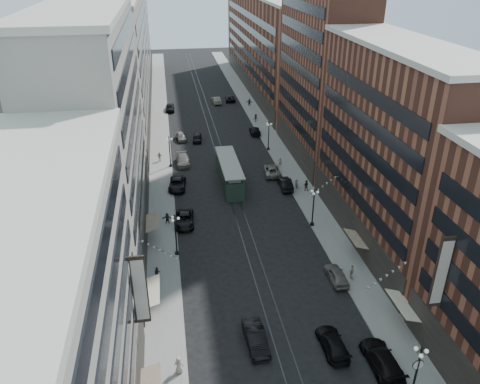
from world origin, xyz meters
TOP-DOWN VIEW (x-y plane):
  - ground at (0.00, 60.00)m, footprint 220.00×220.00m
  - sidewalk_west at (-11.00, 70.00)m, footprint 4.00×180.00m
  - sidewalk_east at (11.00, 70.00)m, footprint 4.00×180.00m
  - rail_west at (-0.70, 70.00)m, footprint 0.12×180.00m
  - rail_east at (0.70, 70.00)m, footprint 0.12×180.00m
  - building_west_near at (-17.00, 0.00)m, footprint 8.00×30.00m
  - building_west_mid at (-17.00, 33.00)m, footprint 8.00×36.00m
  - building_west_far at (-17.00, 96.00)m, footprint 8.00×90.00m
  - building_east_mid at (17.00, 28.00)m, footprint 8.00×30.00m
  - building_east_tower at (17.00, 56.00)m, footprint 8.00×26.00m
  - building_east_far at (17.00, 105.00)m, footprint 8.00×72.00m
  - lamppost_sw_far at (-9.20, 28.00)m, footprint 1.03×1.14m
  - lamppost_sw_mid at (-9.20, 55.00)m, footprint 1.03×1.14m
  - lamppost_se_near at (9.20, 4.00)m, footprint 1.08×1.14m
  - lamppost_se_far at (9.20, 32.00)m, footprint 1.03×1.14m
  - lamppost_se_mid at (9.20, 60.00)m, footprint 1.03×1.14m
  - streetcar at (0.00, 47.16)m, footprint 2.99×13.53m
  - car_2 at (-7.87, 35.22)m, footprint 2.80×5.52m
  - car_3 at (8.16, 7.52)m, footprint 2.47×5.86m
  - car_4 at (8.40, 20.06)m, footprint 1.82×4.50m
  - car_5 at (-2.46, 11.87)m, footprint 2.01×5.11m
  - car_6 at (4.50, 10.19)m, footprint 2.15×5.14m
  - pedestrian_1 at (-9.75, 9.60)m, footprint 0.93×0.69m
  - pedestrian_2 at (-11.56, 23.47)m, footprint 0.79×0.54m
  - pedestrian_4 at (10.15, 19.99)m, footprint 0.81×1.18m
  - car_7 at (-8.40, 46.50)m, footprint 3.10×5.70m
  - car_8 at (-7.01, 55.88)m, footprint 2.34×5.42m
  - car_9 at (-8.40, 87.99)m, footprint 2.25×5.11m
  - car_10 at (8.40, 43.81)m, footprint 1.95×5.09m
  - car_11 at (7.47, 49.29)m, footprint 3.14×5.77m
  - car_12 at (8.40, 69.29)m, footprint 2.28×5.02m
  - car_13 at (-3.66, 66.85)m, footprint 2.15×4.32m
  - car_14 at (3.12, 92.49)m, footprint 2.00×5.10m
  - pedestrian_5 at (-10.18, 35.61)m, footprint 1.48×0.59m
  - pedestrian_6 at (-11.04, 57.55)m, footprint 1.12×0.74m
  - pedestrian_7 at (11.34, 42.28)m, footprint 0.97×0.80m
  - pedestrian_8 at (9.50, 51.89)m, footprint 0.66×0.45m
  - pedestrian_9 at (9.95, 76.43)m, footprint 1.19×0.70m
  - car_extra_0 at (6.80, 94.13)m, footprint 2.71×5.15m
  - car_extra_1 at (-6.80, 68.05)m, footprint 2.23×4.44m
  - pedestrian_extra_0 at (10.11, 43.27)m, footprint 0.57×1.52m
  - pedestrian_extra_1 at (10.73, 88.63)m, footprint 1.67×0.91m

SIDE VIEW (x-z plane):
  - ground at x=0.00m, z-range 0.00..0.00m
  - rail_west at x=-0.70m, z-range 0.00..0.02m
  - rail_east at x=0.70m, z-range 0.00..0.02m
  - sidewalk_west at x=-11.00m, z-range 0.00..0.15m
  - sidewalk_east at x=11.00m, z-range 0.00..0.15m
  - car_extra_0 at x=6.80m, z-range 0.00..1.38m
  - car_13 at x=-3.66m, z-range 0.00..1.42m
  - car_12 at x=8.40m, z-range 0.00..1.43m
  - car_extra_1 at x=-6.80m, z-range 0.00..1.45m
  - car_6 at x=4.50m, z-range 0.00..1.48m
  - car_2 at x=-7.87m, z-range 0.00..1.50m
  - car_7 at x=-8.40m, z-range 0.00..1.52m
  - car_4 at x=8.40m, z-range 0.00..1.53m
  - car_11 at x=7.47m, z-range 0.00..1.53m
  - car_8 at x=-7.01m, z-range 0.00..1.55m
  - car_14 at x=3.12m, z-range 0.00..1.65m
  - car_10 at x=8.40m, z-range 0.00..1.65m
  - car_5 at x=-2.46m, z-range 0.00..1.66m
  - car_3 at x=8.16m, z-range 0.00..1.69m
  - car_9 at x=-8.40m, z-range 0.00..1.71m
  - pedestrian_2 at x=-11.56m, z-range 0.15..1.64m
  - pedestrian_5 at x=-10.18m, z-range 0.15..1.70m
  - pedestrian_extra_0 at x=10.11m, z-range 0.15..1.75m
  - pedestrian_1 at x=-9.75m, z-range 0.15..1.86m
  - pedestrian_9 at x=9.95m, z-range 0.15..1.87m
  - pedestrian_extra_1 at x=10.73m, z-range 0.15..1.88m
  - pedestrian_8 at x=9.50m, z-range 0.15..1.90m
  - pedestrian_7 at x=11.34m, z-range 0.15..1.91m
  - pedestrian_6 at x=-11.04m, z-range 0.15..1.91m
  - pedestrian_4 at x=10.15m, z-range 0.15..1.99m
  - streetcar at x=0.00m, z-range -0.14..3.60m
  - lamppost_sw_far at x=-9.20m, z-range 0.34..5.86m
  - lamppost_sw_mid at x=-9.20m, z-range 0.34..5.86m
  - lamppost_se_far at x=9.20m, z-range 0.34..5.86m
  - lamppost_se_mid at x=9.20m, z-range 0.34..5.86m
  - lamppost_se_near at x=9.20m, z-range 0.46..5.98m
  - building_west_near at x=-17.00m, z-range 0.00..22.00m
  - building_east_mid at x=17.00m, z-range 0.00..24.00m
  - building_east_far at x=17.00m, z-range 0.00..24.00m
  - building_west_far at x=-17.00m, z-range 0.00..26.00m
  - building_west_mid at x=-17.00m, z-range 0.00..28.00m
  - building_east_tower at x=17.00m, z-range 0.00..42.00m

